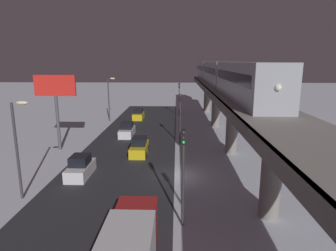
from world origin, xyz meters
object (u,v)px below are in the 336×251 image
object	(u,v)px
sedan_yellow	(139,147)
traffic_light_mid	(180,112)
traffic_light_far	(179,94)
sedan_white_2	(80,168)
sedan_white	(127,130)
commercial_billboard	(56,93)
sedan_yellow_2	(138,115)
traffic_light_near	(183,164)
subway_train	(218,72)

from	to	relation	value
sedan_yellow	traffic_light_mid	bearing A→B (deg)	43.49
traffic_light_far	sedan_white_2	bearing A→B (deg)	73.05
sedan_white	traffic_light_far	xyz separation A→B (m)	(-7.50, -15.61, 3.40)
traffic_light_far	commercial_billboard	size ratio (longest dim) A/B	0.72
sedan_yellow	commercial_billboard	distance (m)	11.56
sedan_white	traffic_light_mid	size ratio (longest dim) A/B	0.68
sedan_yellow_2	traffic_light_mid	xyz separation A→B (m)	(-7.50, 16.14, 3.40)
sedan_white	commercial_billboard	size ratio (longest dim) A/B	0.49
traffic_light_near	sedan_white	bearing A→B (deg)	-71.93
sedan_white	sedan_white_2	world-z (taller)	same
traffic_light_far	sedan_yellow_2	bearing A→B (deg)	22.81
traffic_light_far	traffic_light_mid	bearing A→B (deg)	90.00
subway_train	sedan_white_2	world-z (taller)	subway_train
sedan_yellow	traffic_light_near	bearing A→B (deg)	-72.42
sedan_white	sedan_yellow_2	size ratio (longest dim) A/B	1.08
sedan_yellow_2	sedan_white	bearing A→B (deg)	90.00
sedan_white	traffic_light_far	world-z (taller)	traffic_light_far
sedan_white_2	traffic_light_far	distance (m)	32.09
subway_train	sedan_white_2	distance (m)	27.11
traffic_light_near	subway_train	bearing A→B (deg)	-101.52
subway_train	sedan_yellow	size ratio (longest dim) A/B	12.38
sedan_white_2	traffic_light_far	bearing A→B (deg)	-106.95
subway_train	sedan_yellow	bearing A→B (deg)	53.24
sedan_yellow	traffic_light_near	size ratio (longest dim) A/B	0.70
sedan_yellow	sedan_yellow_2	world-z (taller)	same
sedan_yellow_2	commercial_billboard	bearing A→B (deg)	70.13
sedan_white_2	sedan_white	bearing A→B (deg)	-96.88
traffic_light_mid	commercial_billboard	bearing A→B (deg)	12.26
subway_train	commercial_billboard	bearing A→B (deg)	32.33
sedan_yellow	traffic_light_mid	world-z (taller)	traffic_light_mid
traffic_light_mid	commercial_billboard	xyz separation A→B (m)	(14.47, 3.14, 2.63)
traffic_light_mid	traffic_light_far	bearing A→B (deg)	-90.00
sedan_yellow_2	traffic_light_far	world-z (taller)	traffic_light_far
subway_train	traffic_light_near	xyz separation A→B (m)	(5.92, 29.06, -4.53)
subway_train	sedan_yellow_2	distance (m)	16.85
subway_train	traffic_light_mid	world-z (taller)	subway_train
sedan_white_2	traffic_light_near	xyz separation A→B (m)	(-9.30, 8.07, 3.40)
sedan_yellow	traffic_light_mid	distance (m)	7.32
traffic_light_mid	traffic_light_far	world-z (taller)	same
sedan_white_2	traffic_light_mid	size ratio (longest dim) A/B	0.64
traffic_light_far	commercial_billboard	world-z (taller)	commercial_billboard
sedan_white	sedan_white_2	xyz separation A→B (m)	(1.80, 14.91, -0.00)
sedan_white_2	traffic_light_near	bearing A→B (deg)	139.05
sedan_yellow	traffic_light_mid	size ratio (longest dim) A/B	0.70
traffic_light_near	commercial_billboard	size ratio (longest dim) A/B	0.72
sedan_yellow	commercial_billboard	world-z (taller)	commercial_billboard
traffic_light_mid	sedan_yellow_2	bearing A→B (deg)	-65.08
sedan_yellow_2	sedan_yellow	bearing A→B (deg)	97.74
subway_train	sedan_white	size ratio (longest dim) A/B	12.75
subway_train	traffic_light_far	bearing A→B (deg)	-58.14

